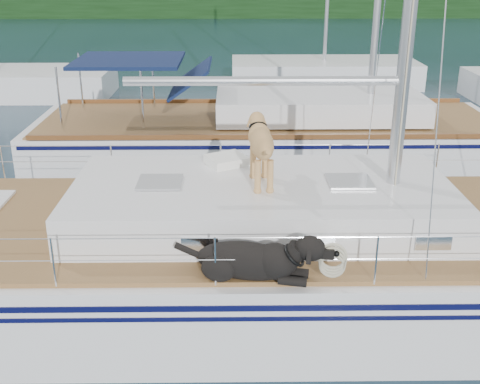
{
  "coord_description": "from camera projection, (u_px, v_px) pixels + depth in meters",
  "views": [
    {
      "loc": [
        0.4,
        -7.71,
        4.69
      ],
      "look_at": [
        0.5,
        0.2,
        1.6
      ],
      "focal_mm": 45.0,
      "sensor_mm": 36.0,
      "label": 1
    }
  ],
  "objects": [
    {
      "name": "shore_bank",
      "position": [
        227.0,
        9.0,
        51.69
      ],
      "size": [
        92.0,
        1.0,
        1.2
      ],
      "primitive_type": "cube",
      "color": "#595147",
      "rests_on": "ground"
    },
    {
      "name": "main_sailboat",
      "position": [
        212.0,
        257.0,
        8.63
      ],
      "size": [
        12.0,
        3.9,
        14.01
      ],
      "color": "white",
      "rests_on": "ground"
    },
    {
      "name": "ground",
      "position": [
        206.0,
        298.0,
        8.88
      ],
      "size": [
        120.0,
        120.0,
        0.0
      ],
      "primitive_type": "plane",
      "color": "black",
      "rests_on": "ground"
    },
    {
      "name": "neighbor_sailboat",
      "position": [
        272.0,
        139.0,
        14.45
      ],
      "size": [
        11.0,
        3.5,
        13.3
      ],
      "color": "white",
      "rests_on": "ground"
    },
    {
      "name": "bg_boat_center",
      "position": [
        324.0,
        73.0,
        23.66
      ],
      "size": [
        7.2,
        3.0,
        11.65
      ],
      "color": "white",
      "rests_on": "ground"
    },
    {
      "name": "bg_boat_west",
      "position": [
        0.0,
        84.0,
        21.66
      ],
      "size": [
        8.0,
        3.0,
        11.65
      ],
      "color": "white",
      "rests_on": "ground"
    }
  ]
}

